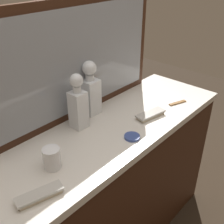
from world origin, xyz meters
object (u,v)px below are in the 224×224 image
Objects in this scene: silver_brush_rear at (150,115)px; crystal_tumbler_far_left at (52,159)px; silver_brush_center at (40,195)px; crystal_decanter_right at (90,93)px; crystal_decanter_far_left at (78,107)px; tortoiseshell_comb at (178,103)px; porcelain_dish at (132,137)px.

crystal_tumbler_far_left is at bearing 173.99° from silver_brush_rear.
crystal_decanter_right is at bearing 28.90° from silver_brush_center.
tortoiseshell_comb is (0.54, -0.24, -0.11)m from crystal_decanter_far_left.
crystal_tumbler_far_left is 0.51× the size of silver_brush_center.
crystal_decanter_far_left is at bearing 110.93° from porcelain_dish.
tortoiseshell_comb is at bearing -35.77° from crystal_decanter_right.
crystal_decanter_right is 0.62m from silver_brush_center.
crystal_decanter_far_left is 3.77× the size of porcelain_dish.
silver_brush_center is at bearing -177.24° from silver_brush_rear.
silver_brush_rear reaches higher than porcelain_dish.
silver_brush_center is (-0.40, -0.24, -0.10)m from crystal_decanter_far_left.
silver_brush_center reaches higher than porcelain_dish.
porcelain_dish is (0.37, -0.11, -0.03)m from crystal_tumbler_far_left.
tortoiseshell_comb is at bearing 0.32° from silver_brush_center.
silver_brush_rear is at bearing -33.41° from crystal_decanter_far_left.
crystal_decanter_right reaches higher than crystal_tumbler_far_left.
crystal_tumbler_far_left is 1.21× the size of porcelain_dish.
crystal_decanter_right reaches higher than silver_brush_rear.
silver_brush_center is 0.50m from porcelain_dish.
crystal_decanter_far_left is at bearing 156.42° from tortoiseshell_comb.
crystal_tumbler_far_left is at bearing 36.48° from silver_brush_center.
silver_brush_rear is 2.39× the size of porcelain_dish.
silver_brush_center is 1.56× the size of tortoiseshell_comb.
crystal_decanter_far_left is 0.29m from porcelain_dish.
tortoiseshell_comb is (0.44, 0.02, -0.00)m from porcelain_dish.
crystal_tumbler_far_left is 0.51× the size of silver_brush_rear.
tortoiseshell_comb is (0.81, -0.09, -0.04)m from crystal_tumbler_far_left.
silver_brush_rear is at bearing 12.70° from porcelain_dish.
crystal_tumbler_far_left is (-0.27, -0.14, -0.07)m from crystal_decanter_far_left.
crystal_tumbler_far_left is 0.82m from tortoiseshell_comb.
crystal_tumbler_far_left is 0.39m from porcelain_dish.
crystal_decanter_right is at bearing 124.12° from silver_brush_rear.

